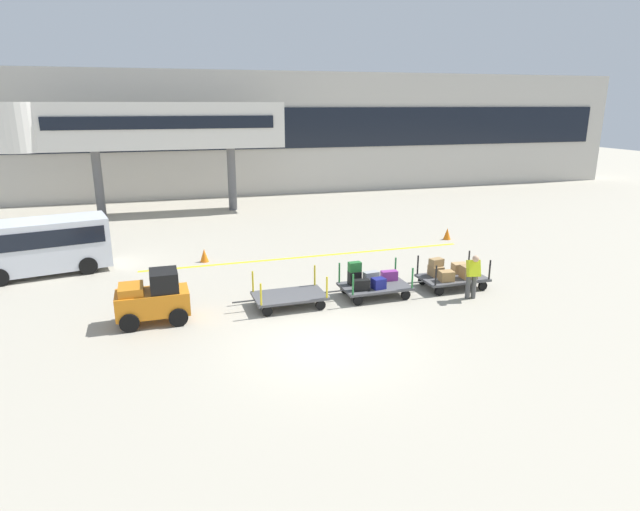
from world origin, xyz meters
The scene contains 12 objects.
ground_plane centered at (0.00, 0.00, 0.00)m, with size 120.00×120.00×0.00m, color #A8A08E.
apron_lead_line centered at (1.88, 8.54, 0.00)m, with size 14.09×0.20×0.01m, color yellow.
terminal_building centered at (0.00, 25.98, 4.26)m, with size 63.69×2.51×8.51m.
jet_bridge centered at (-5.42, 19.99, 5.06)m, with size 15.91×3.00×6.42m.
baggage_tug centered at (-4.45, 2.99, 0.75)m, with size 2.13×1.28×1.58m.
baggage_cart_lead centered at (-0.29, 3.11, 0.35)m, with size 3.02×1.47×1.10m.
baggage_cart_middle centered at (2.62, 3.24, 0.49)m, with size 3.02×1.47×1.19m.
baggage_cart_tail centered at (5.70, 3.30, 0.50)m, with size 3.02×1.47×1.10m.
baggage_handler centered at (5.73, 2.07, 0.87)m, with size 0.48×0.49×1.56m.
shuttle_van centered at (-8.60, 9.11, 1.23)m, with size 5.10×2.91×2.10m.
safety_cone_near centered at (-2.54, 9.03, 0.28)m, with size 0.36×0.36×0.55m, color orange.
safety_cone_far centered at (9.04, 9.61, 0.28)m, with size 0.36×0.36×0.55m, color orange.
Camera 1 is at (-3.83, -12.61, 6.32)m, focal length 29.78 mm.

